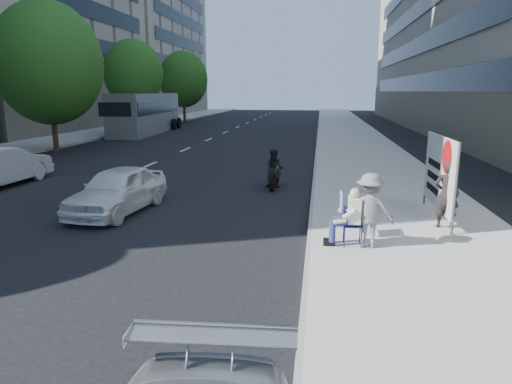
% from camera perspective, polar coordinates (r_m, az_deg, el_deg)
% --- Properties ---
extents(ground, '(160.00, 160.00, 0.00)m').
position_cam_1_polar(ground, '(7.82, -5.04, -14.07)').
color(ground, black).
rests_on(ground, ground).
extents(near_sidewalk, '(5.00, 120.00, 0.15)m').
position_cam_1_polar(near_sidewalk, '(27.13, 12.98, 4.95)').
color(near_sidewalk, '#A9A59E').
rests_on(near_sidewalk, ground).
extents(far_sidewalk, '(4.50, 120.00, 0.15)m').
position_cam_1_polar(far_sidewalk, '(32.68, -26.41, 5.21)').
color(far_sidewalk, '#A9A59E').
rests_on(far_sidewalk, ground).
extents(far_bldg_north, '(22.00, 28.00, 28.00)m').
position_cam_1_polar(far_bldg_north, '(76.45, -17.62, 19.86)').
color(far_bldg_north, tan).
rests_on(far_bldg_north, ground).
extents(tree_far_c, '(6.00, 6.00, 8.47)m').
position_cam_1_polar(tree_far_c, '(29.20, -24.52, 14.43)').
color(tree_far_c, '#382616').
rests_on(tree_far_c, ground).
extents(tree_far_d, '(4.80, 4.80, 7.65)m').
position_cam_1_polar(tree_far_d, '(39.89, -15.08, 14.10)').
color(tree_far_d, '#382616').
rests_on(tree_far_d, ground).
extents(tree_far_e, '(5.40, 5.40, 7.89)m').
position_cam_1_polar(tree_far_e, '(53.08, -9.07, 13.75)').
color(tree_far_e, '#382616').
rests_on(tree_far_e, ground).
extents(seated_protester, '(0.83, 1.11, 1.31)m').
position_cam_1_polar(seated_protester, '(10.22, 11.43, -2.61)').
color(seated_protester, '#131655').
rests_on(seated_protester, near_sidewalk).
extents(jogger, '(1.08, 0.64, 1.64)m').
position_cam_1_polar(jogger, '(10.17, 14.01, -2.24)').
color(jogger, slate).
rests_on(jogger, near_sidewalk).
extents(pedestrian_woman, '(0.64, 0.45, 1.68)m').
position_cam_1_polar(pedestrian_woman, '(12.22, 22.73, -0.29)').
color(pedestrian_woman, black).
rests_on(pedestrian_woman, near_sidewalk).
extents(protest_banner, '(0.08, 3.06, 2.20)m').
position_cam_1_polar(protest_banner, '(12.99, 21.93, 2.33)').
color(protest_banner, '#4C4C4C').
rests_on(protest_banner, near_sidewalk).
extents(white_sedan_near, '(2.00, 4.08, 1.34)m').
position_cam_1_polar(white_sedan_near, '(13.92, -16.92, 0.26)').
color(white_sedan_near, white).
rests_on(white_sedan_near, ground).
extents(motorcycle, '(0.75, 2.05, 1.42)m').
position_cam_1_polar(motorcycle, '(16.80, 2.33, 2.71)').
color(motorcycle, black).
rests_on(motorcycle, ground).
extents(bus, '(3.26, 12.18, 3.30)m').
position_cam_1_polar(bus, '(40.21, -13.55, 9.52)').
color(bus, slate).
rests_on(bus, ground).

